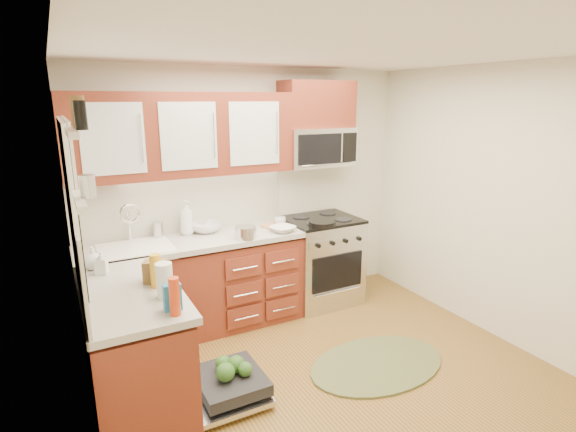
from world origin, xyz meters
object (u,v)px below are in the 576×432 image
cup (280,221)px  sink (137,261)px  dishwasher (225,387)px  skillet (322,223)px  bowl_b (206,227)px  bowl_a (283,229)px  paper_towel_roll (164,281)px  microwave (317,147)px  range (321,260)px  stock_pot (246,232)px  rug (377,364)px  upper_cabinets (183,135)px  cutting_board (275,225)px

cup → sink: bearing=-177.9°
sink → dishwasher: 1.38m
skillet → bowl_b: bearing=158.6°
skillet → bowl_a: (-0.41, 0.07, -0.02)m
sink → bowl_a: size_ratio=2.64×
paper_towel_roll → microwave: bearing=33.4°
microwave → cup: size_ratio=6.68×
range → sink: size_ratio=1.53×
range → paper_towel_roll: paper_towel_roll is taller
dishwasher → stock_pot: (0.57, 0.92, 0.88)m
dishwasher → bowl_a: bearing=44.2°
rug → upper_cabinets: bearing=128.5°
upper_cabinets → range: (1.41, -0.15, -1.40)m
stock_pot → bowl_a: size_ratio=0.84×
paper_towel_roll → cup: size_ratio=2.08×
cutting_board → bowl_a: size_ratio=1.10×
dishwasher → rug: dishwasher is taller
stock_pot → bowl_b: bearing=124.7°
cutting_board → bowl_b: bowl_b is taller
upper_cabinets → microwave: size_ratio=2.70×
paper_towel_roll → bowl_a: 1.68m
upper_cabinets → rug: upper_cabinets is taller
rug → skillet: bearing=85.1°
range → cutting_board: range is taller
dishwasher → bowl_b: size_ratio=2.39×
cutting_board → bowl_b: 0.70m
rug → stock_pot: 1.64m
skillet → paper_towel_roll: 1.99m
sink → stock_pot: bearing=-11.7°
dishwasher → cutting_board: cutting_board is taller
cup → skillet: bearing=-42.0°
sink → paper_towel_roll: paper_towel_roll is taller
skillet → bowl_b: size_ratio=0.92×
bowl_b → upper_cabinets: bearing=-171.9°
rug → cutting_board: 1.67m
dishwasher → rug: (1.29, -0.18, -0.09)m
microwave → rug: size_ratio=0.62×
sink → cup: cup is taller
cutting_board → bowl_a: bowl_a is taller
upper_cabinets → bowl_a: bearing=-21.1°
rug → stock_pot: size_ratio=6.27×
upper_cabinets → stock_pot: (0.44, -0.35, -0.89)m
bowl_b → bowl_a: bearing=-27.7°
upper_cabinets → bowl_b: bearing=8.1°
rug → cup: bearing=99.8°
stock_pot → paper_towel_roll: size_ratio=0.83×
microwave → sink: (-1.93, -0.13, -0.90)m
paper_towel_roll → cup: (1.45, 1.19, -0.07)m
upper_cabinets → cutting_board: 1.28m
bowl_a → stock_pot: bearing=-175.7°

